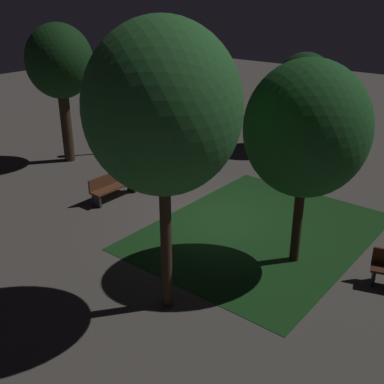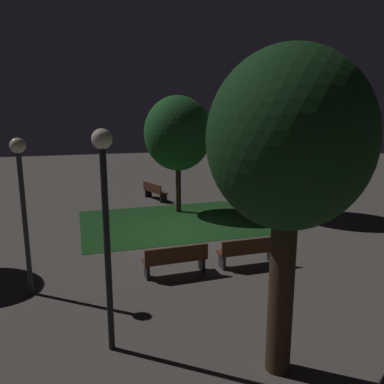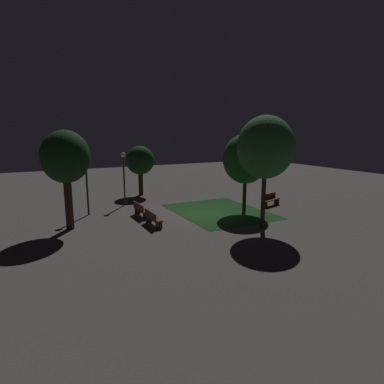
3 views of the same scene
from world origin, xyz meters
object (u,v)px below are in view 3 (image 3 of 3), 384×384
tree_tall_center (246,159)px  tree_left_canopy (65,158)px  bench_lawn_edge (140,209)px  tree_near_wall (140,161)px  bench_path_side (153,218)px  lamp_post_near_wall (86,171)px  lamp_post_path_center (124,169)px  tree_right_canopy (265,148)px  bench_front_left (270,199)px

tree_tall_center → tree_left_canopy: 11.13m
bench_lawn_edge → tree_near_wall: bearing=161.5°
bench_path_side → tree_near_wall: 9.72m
tree_left_canopy → lamp_post_near_wall: 3.30m
bench_lawn_edge → lamp_post_near_wall: 4.27m
bench_lawn_edge → bench_path_side: 2.22m
lamp_post_path_center → bench_lawn_edge: bearing=-0.4°
bench_lawn_edge → lamp_post_near_wall: bearing=-125.2°
tree_right_canopy → lamp_post_path_center: 10.82m
bench_path_side → lamp_post_path_center: bearing=179.7°
bench_front_left → lamp_post_near_wall: bearing=-105.3°
bench_path_side → bench_front_left: 9.52m
tree_left_canopy → lamp_post_path_center: bearing=135.6°
bench_front_left → tree_near_wall: bearing=-139.0°
bench_front_left → tree_right_canopy: size_ratio=0.30×
tree_left_canopy → bench_path_side: bearing=70.8°
bench_front_left → tree_near_wall: tree_near_wall is taller
tree_near_wall → lamp_post_path_center: 3.89m
bench_path_side → bench_front_left: bearing=95.2°
tree_right_canopy → lamp_post_near_wall: (-7.51, -8.27, -1.65)m
lamp_post_near_wall → bench_path_side: bearing=34.1°
bench_lawn_edge → bench_path_side: same height
lamp_post_near_wall → tree_near_wall: bearing=133.1°
tree_right_canopy → bench_path_side: bearing=-121.1°
bench_front_left → tree_near_wall: size_ratio=0.44×
lamp_post_path_center → bench_front_left: bearing=61.6°
bench_lawn_edge → bench_front_left: 9.57m
bench_front_left → tree_right_canopy: bearing=-44.8°
bench_front_left → lamp_post_near_wall: (-3.39, -12.36, 2.40)m
bench_path_side → lamp_post_near_wall: (-4.26, -2.88, 2.40)m
tree_left_canopy → tree_right_canopy: 10.84m
bench_lawn_edge → bench_path_side: bearing=-0.0°
tree_tall_center → lamp_post_near_wall: tree_tall_center is taller
bench_front_left → tree_near_wall: (-8.25, -7.17, 2.45)m
tree_tall_center → tree_right_canopy: bearing=-20.6°
tree_left_canopy → lamp_post_path_center: size_ratio=1.41×
bench_path_side → tree_tall_center: bearing=92.6°
lamp_post_path_center → bench_path_side: bearing=-0.3°
lamp_post_near_wall → tree_left_canopy: bearing=-27.9°
tree_tall_center → bench_front_left: bearing=101.5°
tree_right_canopy → lamp_post_path_center: tree_right_canopy is taller
bench_path_side → tree_left_canopy: (-1.51, -4.34, 3.49)m
bench_path_side → lamp_post_near_wall: 5.68m
bench_path_side → tree_left_canopy: size_ratio=0.33×
tree_near_wall → lamp_post_near_wall: bearing=-46.9°
tree_tall_center → bench_path_side: bearing=-87.4°
tree_near_wall → lamp_post_near_wall: lamp_post_near_wall is taller
tree_right_canopy → lamp_post_path_center: (-9.23, -5.36, -1.83)m
tree_near_wall → lamp_post_near_wall: (4.86, -5.19, -0.04)m
bench_path_side → tree_tall_center: tree_tall_center is taller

